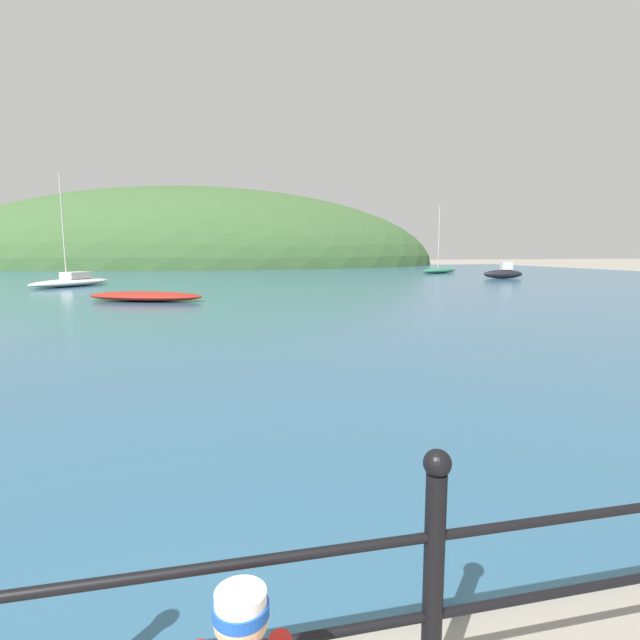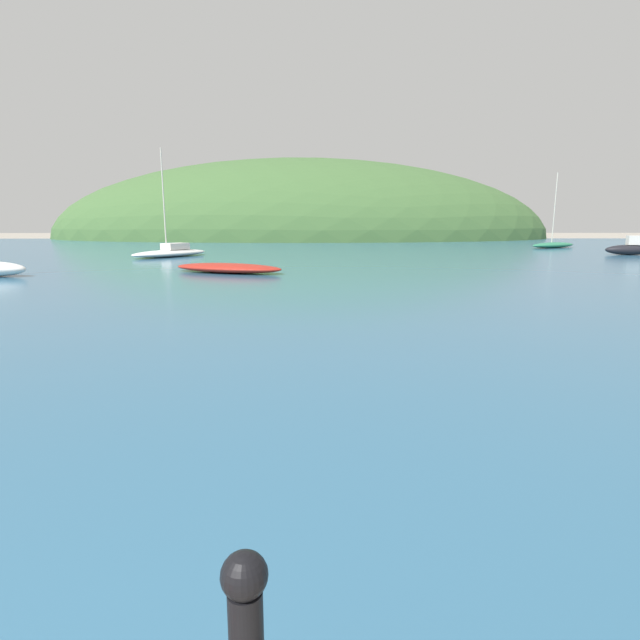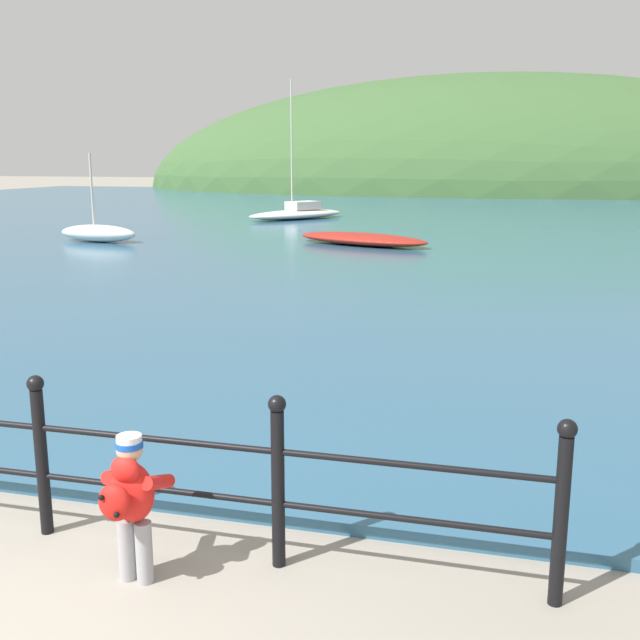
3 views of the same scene
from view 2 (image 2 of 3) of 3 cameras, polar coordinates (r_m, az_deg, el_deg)
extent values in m
cube|color=#2D5B7A|center=(31.69, -3.69, 7.52)|extent=(80.00, 60.00, 0.10)
ellipsoid|color=#3D6033|center=(64.88, -2.19, 9.29)|extent=(61.68, 33.93, 19.56)
sphere|color=black|center=(1.39, -8.66, -26.88)|extent=(0.12, 0.12, 0.12)
ellipsoid|color=black|center=(35.29, 31.86, 6.82)|extent=(2.79, 1.23, 0.60)
cube|color=silver|center=(35.34, 32.25, 7.72)|extent=(0.82, 0.56, 0.54)
ellipsoid|color=#287551|center=(42.50, 25.11, 7.76)|extent=(4.65, 3.40, 0.42)
cylinder|color=beige|center=(42.29, 25.24, 11.52)|extent=(0.07, 0.07, 5.14)
ellipsoid|color=maroon|center=(19.69, -10.47, 5.87)|extent=(4.77, 3.06, 0.36)
ellipsoid|color=silver|center=(29.68, -16.74, 7.32)|extent=(4.17, 5.01, 0.40)
cube|color=silver|center=(29.90, -16.22, 8.09)|extent=(1.52, 1.65, 0.36)
cylinder|color=beige|center=(29.50, -17.45, 12.98)|extent=(0.07, 0.07, 5.49)
camera|label=1|loc=(1.31, -123.82, -5.09)|focal=28.00mm
camera|label=3|loc=(3.62, 158.80, 0.92)|focal=42.00mm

